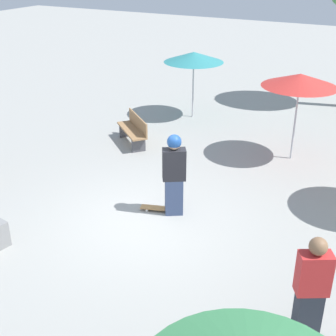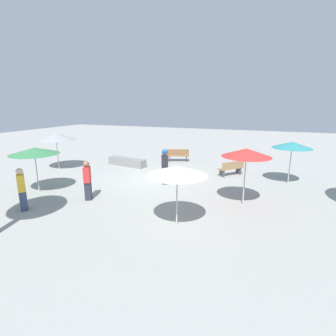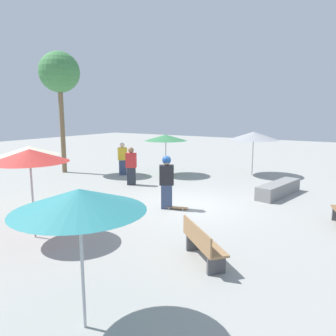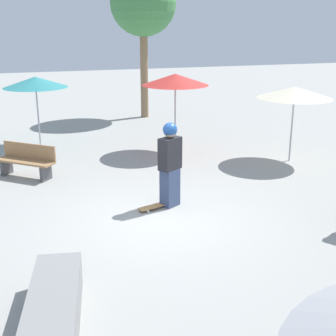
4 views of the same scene
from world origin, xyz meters
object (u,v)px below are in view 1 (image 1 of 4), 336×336
object	(u,v)px
skateboard	(158,208)
shade_umbrella_red	(300,80)
shade_umbrella_teal	(194,57)
skater_main	(174,172)
bench_near	(134,130)
bystander_far	(311,289)

from	to	relation	value
skateboard	shade_umbrella_red	distance (m)	5.07
skateboard	shade_umbrella_teal	size ratio (longest dim) A/B	0.37
skater_main	bench_near	size ratio (longest dim) A/B	1.23
shade_umbrella_red	shade_umbrella_teal	bearing A→B (deg)	153.94
skater_main	shade_umbrella_red	distance (m)	4.56
bench_near	skateboard	bearing A→B (deg)	170.15
skater_main	bench_near	bearing A→B (deg)	-77.92
skater_main	shade_umbrella_red	size ratio (longest dim) A/B	0.78
skater_main	bystander_far	size ratio (longest dim) A/B	1.07
bench_near	shade_umbrella_teal	world-z (taller)	shade_umbrella_teal
bench_near	bystander_far	bearing A→B (deg)	-179.34
skateboard	skater_main	bearing A→B (deg)	173.61
shade_umbrella_teal	bystander_far	bearing A→B (deg)	-55.21
skater_main	shade_umbrella_red	world-z (taller)	shade_umbrella_red
skateboard	bystander_far	xyz separation A→B (m)	(3.72, -2.18, 0.80)
shade_umbrella_teal	shade_umbrella_red	bearing A→B (deg)	-26.06
bench_near	shade_umbrella_teal	xyz separation A→B (m)	(0.50, 3.03, 1.62)
shade_umbrella_teal	shade_umbrella_red	distance (m)	4.35
skateboard	shade_umbrella_red	xyz separation A→B (m)	(1.87, 4.20, 2.14)
skateboard	bystander_far	world-z (taller)	bystander_far
skater_main	shade_umbrella_red	bearing A→B (deg)	-141.82
skater_main	shade_umbrella_teal	size ratio (longest dim) A/B	0.83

